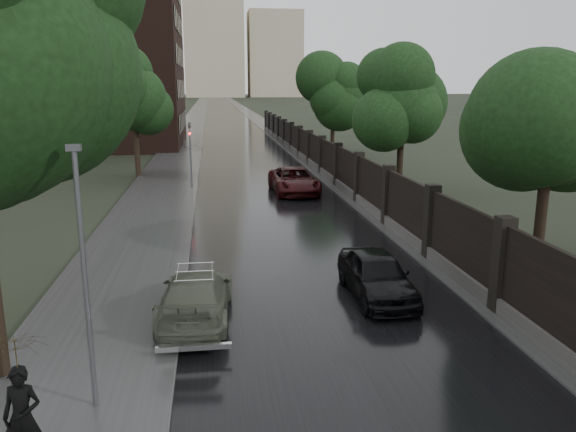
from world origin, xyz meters
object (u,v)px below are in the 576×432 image
(traffic_light, at_px, (190,150))
(volga_sedan, at_px, (196,296))
(lamp_post, at_px, (85,280))
(car_right_far, at_px, (294,181))
(car_right_near, at_px, (377,275))
(tree_left_far, at_px, (134,99))
(tree_right_b, at_px, (402,106))
(tree_right_c, at_px, (333,99))
(tree_right_a, at_px, (551,123))
(pedestrian_umbrella, at_px, (16,364))

(traffic_light, bearing_deg, volga_sedan, -87.92)
(lamp_post, height_order, traffic_light, lamp_post)
(lamp_post, height_order, car_right_far, lamp_post)
(lamp_post, bearing_deg, car_right_near, 35.89)
(traffic_light, height_order, car_right_far, traffic_light)
(tree_left_far, height_order, tree_right_b, tree_left_far)
(volga_sedan, xyz_separation_m, car_right_near, (5.20, 0.88, 0.05))
(tree_right_c, xyz_separation_m, volga_sedan, (-11.10, -34.31, -4.31))
(tree_right_a, xyz_separation_m, car_right_far, (-5.90, 15.09, -4.21))
(lamp_post, relative_size, pedestrian_umbrella, 1.94)
(traffic_light, distance_m, car_right_far, 6.42)
(tree_right_a, distance_m, car_right_near, 7.42)
(lamp_post, relative_size, car_right_far, 0.96)
(volga_sedan, distance_m, car_right_far, 18.16)
(lamp_post, relative_size, volga_sedan, 1.15)
(pedestrian_umbrella, bearing_deg, tree_right_b, 66.64)
(traffic_light, xyz_separation_m, volga_sedan, (0.70, -19.31, -1.75))
(car_right_near, height_order, pedestrian_umbrella, pedestrian_umbrella)
(tree_right_a, distance_m, car_right_far, 16.74)
(tree_right_b, distance_m, volga_sedan, 20.19)
(tree_left_far, xyz_separation_m, car_right_far, (9.60, -6.91, -4.50))
(tree_right_c, height_order, car_right_near, tree_right_c)
(tree_right_a, height_order, car_right_near, tree_right_a)
(tree_right_a, distance_m, traffic_light, 20.85)
(tree_right_c, bearing_deg, car_right_near, -100.01)
(tree_right_b, relative_size, lamp_post, 1.37)
(tree_right_a, relative_size, volga_sedan, 1.58)
(volga_sedan, bearing_deg, lamp_post, 70.65)
(car_right_near, bearing_deg, car_right_far, 88.80)
(tree_right_a, height_order, tree_right_b, same)
(volga_sedan, height_order, pedestrian_umbrella, pedestrian_umbrella)
(traffic_light, bearing_deg, tree_right_b, -14.24)
(traffic_light, bearing_deg, pedestrian_umbrella, -94.21)
(tree_right_c, height_order, lamp_post, tree_right_c)
(tree_left_far, height_order, car_right_far, tree_left_far)
(lamp_post, height_order, car_right_near, lamp_post)
(lamp_post, relative_size, traffic_light, 1.28)
(car_right_near, bearing_deg, tree_right_a, 12.47)
(tree_right_b, distance_m, car_right_near, 17.06)
(tree_right_a, distance_m, pedestrian_umbrella, 16.17)
(lamp_post, height_order, pedestrian_umbrella, lamp_post)
(tree_right_c, bearing_deg, tree_right_b, -90.00)
(tree_right_c, relative_size, car_right_far, 1.32)
(lamp_post, xyz_separation_m, car_right_far, (7.00, 21.59, -1.93))
(tree_left_far, xyz_separation_m, traffic_light, (3.70, -5.01, -2.84))
(tree_right_b, height_order, traffic_light, tree_right_b)
(tree_right_c, distance_m, lamp_post, 40.67)
(tree_right_b, height_order, tree_right_c, same)
(tree_right_a, height_order, traffic_light, tree_right_a)
(tree_right_a, relative_size, traffic_light, 1.75)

